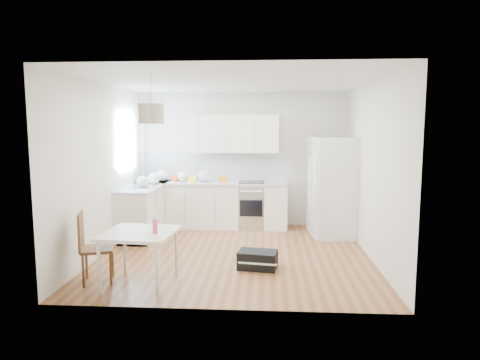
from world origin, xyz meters
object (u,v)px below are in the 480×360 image
at_px(dining_chair, 98,247).
at_px(refrigerator, 333,187).
at_px(dining_table, 139,237).
at_px(gym_bag, 258,260).

bearing_deg(dining_chair, refrigerator, 21.12).
height_order(refrigerator, dining_chair, refrigerator).
relative_size(dining_table, dining_chair, 1.03).
bearing_deg(refrigerator, dining_chair, -147.78).
height_order(refrigerator, dining_table, refrigerator).
relative_size(dining_table, gym_bag, 1.76).
bearing_deg(dining_table, gym_bag, 31.13).
distance_m(refrigerator, dining_table, 3.92).
distance_m(dining_chair, gym_bag, 2.20).
xyz_separation_m(dining_table, dining_chair, (-0.57, 0.05, -0.16)).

